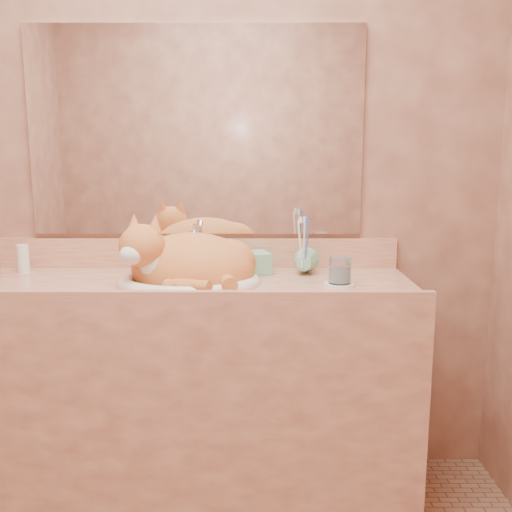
{
  "coord_description": "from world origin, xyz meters",
  "views": [
    {
      "loc": [
        0.24,
        -1.28,
        1.31
      ],
      "look_at": [
        0.24,
        0.7,
        0.95
      ],
      "focal_mm": 40.0,
      "sensor_mm": 36.0,
      "label": 1
    }
  ],
  "objects_px": {
    "vanity_counter": "(193,393)",
    "toothbrush_cup": "(303,265)",
    "soap_dispenser": "(263,252)",
    "water_glass": "(340,270)",
    "sink_basin": "(189,262)",
    "cat": "(185,260)"
  },
  "relations": [
    {
      "from": "toothbrush_cup",
      "to": "vanity_counter",
      "type": "bearing_deg",
      "value": -167.36
    },
    {
      "from": "vanity_counter",
      "to": "sink_basin",
      "type": "height_order",
      "value": "sink_basin"
    },
    {
      "from": "soap_dispenser",
      "to": "water_glass",
      "type": "bearing_deg",
      "value": -49.31
    },
    {
      "from": "cat",
      "to": "water_glass",
      "type": "bearing_deg",
      "value": 10.85
    },
    {
      "from": "sink_basin",
      "to": "cat",
      "type": "distance_m",
      "value": 0.02
    },
    {
      "from": "water_glass",
      "to": "sink_basin",
      "type": "bearing_deg",
      "value": 175.53
    },
    {
      "from": "soap_dispenser",
      "to": "water_glass",
      "type": "height_order",
      "value": "soap_dispenser"
    },
    {
      "from": "vanity_counter",
      "to": "toothbrush_cup",
      "type": "distance_m",
      "value": 0.63
    },
    {
      "from": "toothbrush_cup",
      "to": "water_glass",
      "type": "bearing_deg",
      "value": -53.36
    },
    {
      "from": "sink_basin",
      "to": "toothbrush_cup",
      "type": "height_order",
      "value": "sink_basin"
    },
    {
      "from": "cat",
      "to": "water_glass",
      "type": "height_order",
      "value": "cat"
    },
    {
      "from": "cat",
      "to": "toothbrush_cup",
      "type": "height_order",
      "value": "cat"
    },
    {
      "from": "vanity_counter",
      "to": "cat",
      "type": "relative_size",
      "value": 3.46
    },
    {
      "from": "vanity_counter",
      "to": "water_glass",
      "type": "relative_size",
      "value": 17.61
    },
    {
      "from": "vanity_counter",
      "to": "soap_dispenser",
      "type": "xyz_separation_m",
      "value": [
        0.26,
        0.1,
        0.52
      ]
    },
    {
      "from": "soap_dispenser",
      "to": "toothbrush_cup",
      "type": "xyz_separation_m",
      "value": [
        0.15,
        -0.01,
        -0.05
      ]
    },
    {
      "from": "vanity_counter",
      "to": "cat",
      "type": "distance_m",
      "value": 0.51
    },
    {
      "from": "cat",
      "to": "toothbrush_cup",
      "type": "relative_size",
      "value": 4.75
    },
    {
      "from": "vanity_counter",
      "to": "soap_dispenser",
      "type": "height_order",
      "value": "soap_dispenser"
    },
    {
      "from": "toothbrush_cup",
      "to": "water_glass",
      "type": "distance_m",
      "value": 0.19
    },
    {
      "from": "soap_dispenser",
      "to": "sink_basin",
      "type": "bearing_deg",
      "value": -172.33
    },
    {
      "from": "vanity_counter",
      "to": "cat",
      "type": "height_order",
      "value": "cat"
    }
  ]
}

